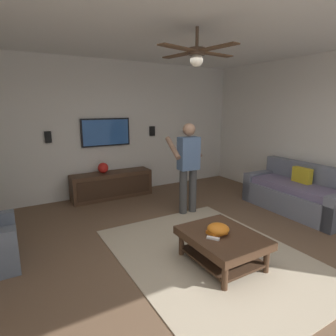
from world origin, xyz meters
TOP-DOWN VIEW (x-y plane):
  - ground_plane at (0.00, 0.00)m, footprint 7.70×7.70m
  - wall_back_tv at (3.26, 0.00)m, footprint 0.10×6.27m
  - ceiling_slab at (0.00, 0.00)m, footprint 6.62×6.27m
  - area_rug at (-0.06, -0.09)m, footprint 2.92×2.19m
  - couch at (0.42, -2.53)m, footprint 1.92×0.91m
  - coffee_table at (-0.26, -0.09)m, footprint 1.00×0.80m
  - media_console at (2.92, 0.21)m, footprint 0.45×1.70m
  - tv at (3.16, 0.21)m, footprint 0.05×1.05m
  - person_standing at (1.38, -0.69)m, footprint 0.56×0.56m
  - bowl at (-0.23, -0.05)m, footprint 0.27×0.27m
  - remote_white at (-0.31, 0.10)m, footprint 0.15×0.12m
  - book at (-0.23, -0.03)m, footprint 0.16×0.22m
  - vase_round at (2.96, 0.37)m, footprint 0.22×0.22m
  - wall_speaker_left at (3.18, -0.91)m, footprint 0.06×0.12m
  - wall_speaker_right at (3.18, 1.36)m, footprint 0.06×0.12m
  - ceiling_fan at (0.29, -0.05)m, footprint 1.20×1.20m

SIDE VIEW (x-z plane):
  - ground_plane at x=0.00m, z-range 0.00..0.00m
  - area_rug at x=-0.06m, z-range 0.00..0.01m
  - media_console at x=2.92m, z-range 0.00..0.55m
  - coffee_table at x=-0.26m, z-range 0.10..0.50m
  - couch at x=0.42m, z-range -0.12..0.75m
  - remote_white at x=-0.31m, z-range 0.40..0.42m
  - book at x=-0.23m, z-range 0.40..0.44m
  - bowl at x=-0.23m, z-range 0.40..0.52m
  - vase_round at x=2.96m, z-range 0.55..0.77m
  - person_standing at x=1.38m, z-range 0.11..1.75m
  - wall_speaker_right at x=3.18m, z-range 1.23..1.45m
  - wall_speaker_left at x=3.18m, z-range 1.25..1.47m
  - tv at x=3.16m, z-range 1.09..1.68m
  - wall_back_tv at x=3.26m, z-range 0.00..2.88m
  - ceiling_fan at x=0.29m, z-range 2.32..2.78m
  - ceiling_slab at x=0.00m, z-range 2.88..2.98m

